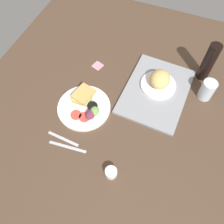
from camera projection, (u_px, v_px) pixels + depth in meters
The scene contains 10 objects.
ground_plane at pixel (108, 112), 126.58cm from camera, with size 190.00×150.00×3.00cm, color #4C3828.
serving_tray at pixel (156, 91), 130.89cm from camera, with size 45.00×33.00×1.60cm, color gray.
bread_plate_near at pixel (159, 81), 128.47cm from camera, with size 19.56×19.56×9.81cm.
plate_with_salad at pixel (85, 106), 124.93cm from camera, with size 28.05×28.05×5.40cm.
drinking_glass at pixel (207, 90), 125.21cm from camera, with size 7.51×7.51×11.59cm, color silver.
soda_bottle at pixel (208, 62), 127.18cm from camera, with size 6.40×6.40×23.65cm, color black.
espresso_cup at pixel (111, 173), 106.42cm from camera, with size 5.60×5.60×4.00cm, color silver.
fork at pixel (63, 139), 116.83cm from camera, with size 17.00×1.40×0.50cm, color #B7B7BC.
knife at pixel (68, 147), 114.64cm from camera, with size 19.00×1.40×0.50cm, color #B7B7BC.
sticky_note at pixel (98, 66), 141.46cm from camera, with size 5.60×5.60×0.12cm, color pink.
Camera 1 is at (59.25, 25.89, 107.34)cm, focal length 38.04 mm.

